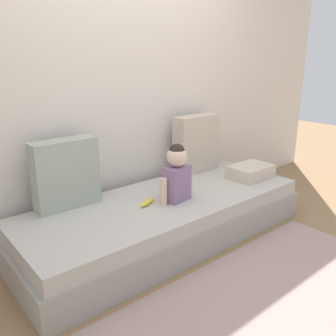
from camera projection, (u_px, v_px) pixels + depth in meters
The scene contains 9 objects.
ground_plane at pixel (166, 238), 2.94m from camera, with size 12.00×12.00×0.00m, color #93704C.
back_wall at pixel (122, 84), 3.00m from camera, with size 5.63×0.10×2.43m, color silver.
couch at pixel (166, 219), 2.89m from camera, with size 2.43×0.91×0.36m.
throw_pillow_left at pixel (66, 174), 2.61m from camera, with size 0.48×0.16×0.52m, color #99A393.
throw_pillow_right at pixel (196, 144), 3.42m from camera, with size 0.47×0.16×0.55m, color #C1B29E.
toddler at pixel (177, 173), 2.74m from camera, with size 0.32×0.17×0.46m.
banana at pixel (147, 202), 2.71m from camera, with size 0.17×0.04×0.04m, color yellow.
folded_blanket at pixel (251, 171), 3.31m from camera, with size 0.40×0.28×0.12m, color beige.
floor_rug at pixel (268, 298), 2.21m from camera, with size 2.19×1.00×0.01m, color tan.
Camera 1 is at (-1.67, -2.03, 1.45)m, focal length 37.82 mm.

